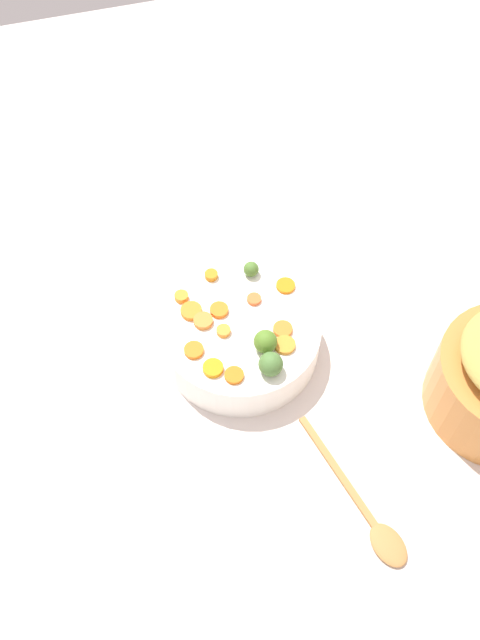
% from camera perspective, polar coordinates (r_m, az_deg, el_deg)
% --- Properties ---
extents(tabletop, '(2.40, 2.40, 0.02)m').
position_cam_1_polar(tabletop, '(1.30, -0.63, -2.73)').
color(tabletop, silver).
rests_on(tabletop, ground).
extents(serving_bowl_carrots, '(0.30, 0.30, 0.08)m').
position_cam_1_polar(serving_bowl_carrots, '(1.26, 0.00, -1.28)').
color(serving_bowl_carrots, white).
rests_on(serving_bowl_carrots, tabletop).
extents(carrot_slice_0, '(0.05, 0.05, 0.01)m').
position_cam_1_polar(carrot_slice_0, '(1.22, 3.63, -0.78)').
color(carrot_slice_0, orange).
rests_on(carrot_slice_0, serving_bowl_carrots).
extents(carrot_slice_1, '(0.05, 0.05, 0.01)m').
position_cam_1_polar(carrot_slice_1, '(1.27, 3.87, 2.91)').
color(carrot_slice_1, orange).
rests_on(carrot_slice_1, serving_bowl_carrots).
extents(carrot_slice_2, '(0.05, 0.05, 0.01)m').
position_cam_1_polar(carrot_slice_2, '(1.19, -3.91, -2.56)').
color(carrot_slice_2, orange).
rests_on(carrot_slice_2, serving_bowl_carrots).
extents(carrot_slice_3, '(0.04, 0.04, 0.01)m').
position_cam_1_polar(carrot_slice_3, '(1.26, -4.96, 1.98)').
color(carrot_slice_3, orange).
rests_on(carrot_slice_3, serving_bowl_carrots).
extents(carrot_slice_4, '(0.05, 0.05, 0.01)m').
position_cam_1_polar(carrot_slice_4, '(1.23, -3.13, -0.07)').
color(carrot_slice_4, orange).
rests_on(carrot_slice_4, serving_bowl_carrots).
extents(carrot_slice_5, '(0.03, 0.03, 0.01)m').
position_cam_1_polar(carrot_slice_5, '(1.28, -2.44, 3.80)').
color(carrot_slice_5, orange).
rests_on(carrot_slice_5, serving_bowl_carrots).
extents(carrot_slice_6, '(0.04, 0.04, 0.01)m').
position_cam_1_polar(carrot_slice_6, '(1.17, -0.50, -4.69)').
color(carrot_slice_6, orange).
rests_on(carrot_slice_6, serving_bowl_carrots).
extents(carrot_slice_7, '(0.04, 0.04, 0.01)m').
position_cam_1_polar(carrot_slice_7, '(1.20, 3.81, -2.11)').
color(carrot_slice_7, orange).
rests_on(carrot_slice_7, serving_bowl_carrots).
extents(carrot_slice_8, '(0.05, 0.05, 0.01)m').
position_cam_1_polar(carrot_slice_8, '(1.24, -4.13, 0.76)').
color(carrot_slice_8, orange).
rests_on(carrot_slice_8, serving_bowl_carrots).
extents(carrot_slice_9, '(0.03, 0.03, 0.01)m').
position_cam_1_polar(carrot_slice_9, '(1.21, -1.40, -0.93)').
color(carrot_slice_9, orange).
rests_on(carrot_slice_9, serving_bowl_carrots).
extents(carrot_slice_10, '(0.04, 0.04, 0.01)m').
position_cam_1_polar(carrot_slice_10, '(1.17, -2.29, -4.08)').
color(carrot_slice_10, orange).
rests_on(carrot_slice_10, serving_bowl_carrots).
extents(carrot_slice_11, '(0.04, 0.04, 0.01)m').
position_cam_1_polar(carrot_slice_11, '(1.25, 1.19, 1.77)').
color(carrot_slice_11, orange).
rests_on(carrot_slice_11, serving_bowl_carrots).
extents(carrot_slice_12, '(0.04, 0.04, 0.01)m').
position_cam_1_polar(carrot_slice_12, '(1.24, -1.77, 0.84)').
color(carrot_slice_12, orange).
rests_on(carrot_slice_12, serving_bowl_carrots).
extents(brussels_sprout_0, '(0.04, 0.04, 0.04)m').
position_cam_1_polar(brussels_sprout_0, '(1.18, 2.16, -1.83)').
color(brussels_sprout_0, '#527E27').
rests_on(brussels_sprout_0, serving_bowl_carrots).
extents(brussels_sprout_1, '(0.03, 0.03, 0.03)m').
position_cam_1_polar(brussels_sprout_1, '(1.28, 0.95, 4.31)').
color(brussels_sprout_1, '#4D772E').
rests_on(brussels_sprout_1, serving_bowl_carrots).
extents(brussels_sprout_2, '(0.04, 0.04, 0.04)m').
position_cam_1_polar(brussels_sprout_2, '(1.16, 2.61, -3.74)').
color(brussels_sprout_2, '#4B7536').
rests_on(brussels_sprout_2, serving_bowl_carrots).
extents(wooden_spoon, '(0.10, 0.29, 0.01)m').
position_cam_1_polar(wooden_spoon, '(1.17, 10.99, -16.20)').
color(wooden_spoon, '#B77D42').
rests_on(wooden_spoon, tabletop).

